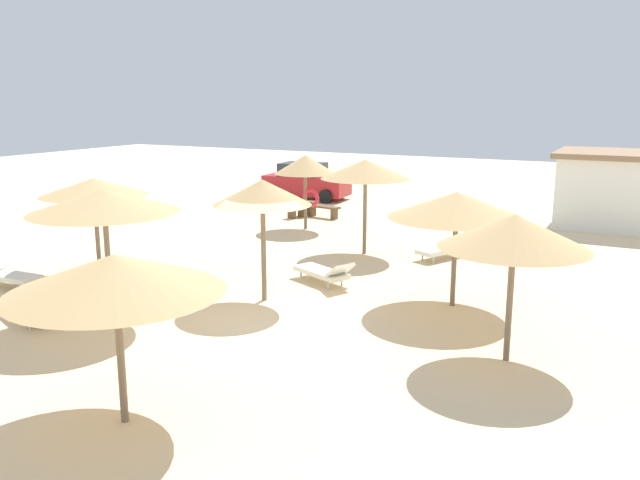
# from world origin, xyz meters

# --- Properties ---
(ground_plane) EXTENTS (80.00, 80.00, 0.00)m
(ground_plane) POSITION_xyz_m (0.00, 0.00, 0.00)
(ground_plane) COLOR beige
(parasol_0) EXTENTS (2.33, 2.33, 2.94)m
(parasol_0) POSITION_xyz_m (-0.60, 1.20, 2.62)
(parasol_0) COLOR #75604C
(parasol_0) RESTS_ON ground
(parasol_1) EXTENTS (2.85, 2.85, 2.69)m
(parasol_1) POSITION_xyz_m (-5.85, 1.07, 2.44)
(parasol_1) COLOR #75604C
(parasol_1) RESTS_ON ground
(parasol_2) EXTENTS (2.75, 2.75, 2.95)m
(parasol_2) POSITION_xyz_m (-0.35, 6.74, 2.65)
(parasol_2) COLOR #75604C
(parasol_2) RESTS_ON ground
(parasol_3) EXTENTS (3.18, 3.18, 2.91)m
(parasol_3) POSITION_xyz_m (-2.83, -1.57, 2.65)
(parasol_3) COLOR #75604C
(parasol_3) RESTS_ON ground
(parasol_4) EXTENTS (3.16, 3.16, 2.71)m
(parasol_4) POSITION_xyz_m (3.59, 2.86, 2.40)
(parasol_4) COLOR #75604C
(parasol_4) RESTS_ON ground
(parasol_5) EXTENTS (2.74, 2.74, 2.78)m
(parasol_5) POSITION_xyz_m (5.40, 0.12, 2.46)
(parasol_5) COLOR #75604C
(parasol_5) RESTS_ON ground
(parasol_7) EXTENTS (3.20, 3.20, 2.62)m
(parasol_7) POSITION_xyz_m (0.74, -4.95, 2.33)
(parasol_7) COLOR #75604C
(parasol_7) RESTS_ON ground
(parasol_8) EXTENTS (2.26, 2.26, 2.74)m
(parasol_8) POSITION_xyz_m (-3.87, 9.36, 2.36)
(parasol_8) COLOR #75604C
(parasol_8) RESTS_ON ground
(lounger_0) EXTENTS (1.99, 1.38, 0.70)m
(lounger_0) POSITION_xyz_m (0.05, 3.15, 0.32)
(lounger_0) COLOR silver
(lounger_0) RESTS_ON ground
(lounger_1) EXTENTS (1.89, 0.69, 0.76)m
(lounger_1) POSITION_xyz_m (-7.18, -0.84, 0.32)
(lounger_1) COLOR silver
(lounger_1) RESTS_ON ground
(lounger_2) EXTENTS (1.37, 2.00, 0.64)m
(lounger_2) POSITION_xyz_m (2.06, 7.33, 0.31)
(lounger_2) COLOR silver
(lounger_2) RESTS_ON ground
(lounger_3) EXTENTS (2.01, 1.30, 0.65)m
(lounger_3) POSITION_xyz_m (-4.26, -2.48, 0.31)
(lounger_3) COLOR silver
(lounger_3) RESTS_ON ground
(bench_0) EXTENTS (0.64, 1.55, 0.49)m
(bench_0) POSITION_xyz_m (-5.27, 11.50, 0.35)
(bench_0) COLOR brown
(bench_0) RESTS_ON ground
(bench_1) EXTENTS (0.64, 1.55, 0.49)m
(bench_1) POSITION_xyz_m (-5.22, 11.94, 0.35)
(bench_1) COLOR brown
(bench_1) RESTS_ON ground
(bench_2) EXTENTS (1.55, 0.64, 0.49)m
(bench_2) POSITION_xyz_m (-4.32, 11.70, 0.35)
(bench_2) COLOR brown
(bench_2) RESTS_ON ground
(parked_car) EXTENTS (4.11, 2.21, 1.72)m
(parked_car) POSITION_xyz_m (-7.32, 15.77, 0.82)
(parked_car) COLOR #B21E23
(parked_car) RESTS_ON ground
(beach_cabana) EXTENTS (4.14, 3.99, 2.83)m
(beach_cabana) POSITION_xyz_m (6.19, 15.12, 1.43)
(beach_cabana) COLOR white
(beach_cabana) RESTS_ON ground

